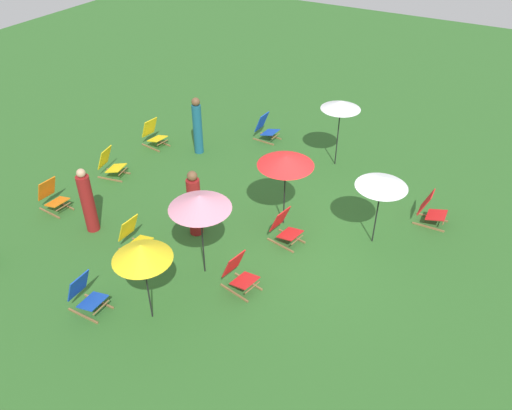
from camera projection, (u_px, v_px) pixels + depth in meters
ground_plane at (301, 237)px, 11.94m from camera, size 40.00×40.00×0.00m
deckchair_0 at (110, 164)px, 13.94m from camera, size 0.61×0.84×0.83m
deckchair_1 at (431, 210)px, 12.20m from camera, size 0.50×0.78×0.83m
deckchair_2 at (285, 228)px, 11.63m from camera, size 0.61×0.83×0.83m
deckchair_4 at (153, 134)px, 15.37m from camera, size 0.58×0.82×0.83m
deckchair_5 at (86, 295)px, 9.90m from camera, size 0.49×0.77×0.83m
deckchair_6 at (134, 236)px, 11.37m from camera, size 0.52×0.79×0.83m
deckchair_7 at (52, 197)px, 12.66m from camera, size 0.53×0.79×0.83m
deckchair_8 at (266, 128)px, 15.70m from camera, size 0.52×0.79×0.83m
deckchair_9 at (239, 273)px, 10.39m from camera, size 0.62×0.84×0.83m
umbrella_0 at (382, 182)px, 10.88m from camera, size 1.14×1.14×1.75m
umbrella_1 at (286, 160)px, 11.37m from camera, size 1.29×1.29×1.87m
umbrella_2 at (341, 105)px, 13.62m from camera, size 1.08×1.08×1.94m
umbrella_3 at (200, 202)px, 9.94m from camera, size 1.26×1.26×1.97m
umbrella_4 at (142, 252)px, 9.00m from camera, size 1.09×1.09×1.80m
person_0 at (88, 202)px, 11.74m from camera, size 0.42×0.42×1.67m
person_1 at (197, 126)px, 14.75m from camera, size 0.38×0.38×1.73m
person_2 at (194, 205)px, 11.63m from camera, size 0.43×0.43×1.69m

